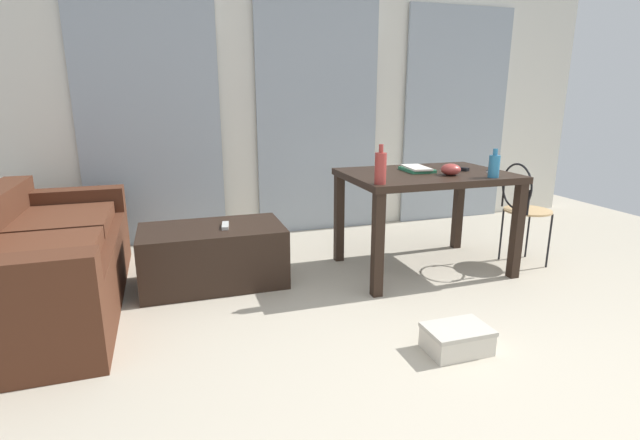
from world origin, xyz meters
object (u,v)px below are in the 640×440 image
at_px(couch, 40,264).
at_px(bowl, 451,169).
at_px(bottle_far, 381,168).
at_px(craft_table, 426,186).
at_px(coffee_table, 213,255).
at_px(scissors, 489,171).
at_px(bottle_near, 494,166).
at_px(book_stack, 417,169).
at_px(shoebox, 457,339).
at_px(tv_remote_primary, 225,226).
at_px(tv_remote_on_table, 457,168).
at_px(wire_chair, 522,202).

xyz_separation_m(couch, bowl, (2.82, -0.27, 0.52)).
bearing_deg(bottle_far, craft_table, 31.74).
bearing_deg(coffee_table, scissors, -7.90).
distance_m(bottle_near, bowl, 0.30).
distance_m(book_stack, shoebox, 1.52).
bearing_deg(tv_remote_primary, couch, -169.01).
bearing_deg(tv_remote_on_table, bottle_far, 176.31).
bearing_deg(bottle_near, bottle_far, 179.25).
xyz_separation_m(bottle_far, bowl, (0.65, 0.17, -0.07)).
xyz_separation_m(scissors, shoebox, (-0.95, -1.09, -0.71)).
bearing_deg(tv_remote_on_table, coffee_table, 147.66).
bearing_deg(scissors, tv_remote_on_table, 148.16).
xyz_separation_m(couch, scissors, (3.21, -0.20, 0.48)).
distance_m(tv_remote_on_table, scissors, 0.24).
relative_size(bottle_far, shoebox, 0.76).
height_order(coffee_table, wire_chair, wire_chair).
bearing_deg(wire_chair, bottle_far, -172.04).
bearing_deg(wire_chair, bowl, -178.52).
xyz_separation_m(coffee_table, wire_chair, (2.42, -0.34, 0.31)).
distance_m(bottle_near, tv_remote_on_table, 0.39).
height_order(craft_table, wire_chair, wire_chair).
bearing_deg(craft_table, book_stack, 121.56).
height_order(couch, shoebox, couch).
bearing_deg(book_stack, tv_remote_primary, 176.68).
distance_m(bottle_near, scissors, 0.31).
relative_size(couch, tv_remote_primary, 11.53).
relative_size(craft_table, bottle_far, 4.72).
distance_m(craft_table, tv_remote_primary, 1.55).
relative_size(book_stack, tv_remote_primary, 1.82).
height_order(bottle_near, scissors, bottle_near).
xyz_separation_m(wire_chair, bottle_near, (-0.46, -0.20, 0.34)).
bearing_deg(craft_table, wire_chair, -10.72).
bearing_deg(bowl, tv_remote_primary, 168.60).
distance_m(bottle_near, shoebox, 1.41).
relative_size(bowl, tv_remote_primary, 0.86).
height_order(coffee_table, craft_table, craft_table).
xyz_separation_m(bottle_far, tv_remote_on_table, (0.83, 0.37, -0.10)).
bearing_deg(scissors, couch, 176.46).
bearing_deg(scissors, bottle_far, -167.05).
relative_size(bowl, scissors, 1.33).
relative_size(bottle_near, book_stack, 0.66).
bearing_deg(coffee_table, tv_remote_primary, -19.64).
bearing_deg(shoebox, tv_remote_on_table, 58.60).
bearing_deg(scissors, shoebox, -130.94).
height_order(wire_chair, bowl, bowl).
relative_size(wire_chair, tv_remote_primary, 4.92).
relative_size(book_stack, tv_remote_on_table, 1.67).
xyz_separation_m(bowl, scissors, (0.39, 0.07, -0.04)).
bearing_deg(book_stack, couch, 179.45).
relative_size(craft_table, bowl, 8.48).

